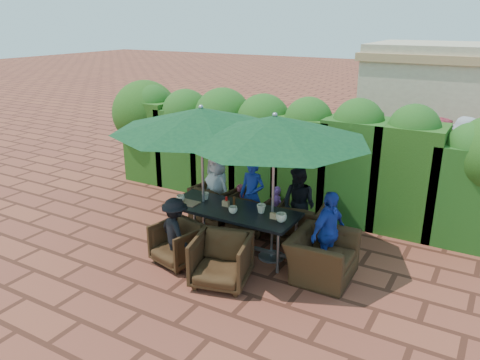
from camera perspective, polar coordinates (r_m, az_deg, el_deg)
The scene contains 31 objects.
ground at distance 8.30m, azimuth -1.62°, elevation -8.15°, with size 80.00×80.00×0.00m, color brown.
dining_table at distance 7.96m, azimuth -0.98°, elevation -4.01°, with size 2.28×0.90×0.75m.
umbrella_left at distance 7.85m, azimuth -4.75°, elevation 7.38°, with size 3.02×3.02×2.46m.
umbrella_right at distance 7.20m, azimuth 4.23°, elevation 6.31°, with size 3.00×3.00×2.46m.
chair_far_left at distance 9.20m, azimuth -2.95°, elevation -2.59°, with size 0.78×0.73×0.81m, color black.
chair_far_mid at distance 8.81m, azimuth 1.58°, elevation -3.68°, with size 0.76×0.71×0.78m, color black.
chair_far_right at distance 8.44m, azimuth 7.46°, elevation -4.86°, with size 0.77×0.72×0.79m, color black.
chair_near_left at distance 7.72m, azimuth -7.56°, elevation -7.49°, with size 0.72×0.67×0.74m, color black.
chair_near_right at distance 7.07m, azimuth -2.31°, elevation -9.51°, with size 0.81×0.76×0.84m, color black.
chair_end_right at distance 7.33m, azimuth 9.99°, elevation -8.32°, with size 1.05×0.69×0.92m, color black.
adult_far_left at distance 9.12m, azimuth -2.79°, elevation -0.99°, with size 0.66×0.39×1.34m, color silver.
adult_far_mid at distance 8.70m, azimuth 1.49°, elevation -1.87°, with size 0.50×0.40×1.38m, color #1E38A5.
adult_far_right at distance 8.35m, azimuth 7.16°, elevation -3.03°, with size 0.65×0.40×1.35m, color black.
adult_near_left at distance 7.57m, azimuth -7.83°, elevation -6.31°, with size 0.73×0.34×1.15m, color black.
adult_end_right at distance 7.37m, azimuth 10.69°, elevation -6.37°, with size 0.79×0.40×1.35m, color #1E38A5.
child_left at distance 9.03m, azimuth -0.05°, elevation -3.00°, with size 0.29×0.24×0.81m, color #CF495B.
child_right at distance 8.69m, azimuth 4.34°, elevation -3.64°, with size 0.32×0.26×0.90m, color #A354B7.
pedestrian_a at distance 11.24m, azimuth 15.78°, elevation 3.63°, with size 1.75×0.62×1.87m, color #267F22.
pedestrian_b at distance 11.00m, azimuth 22.79°, elevation 2.39°, with size 0.88×0.54×1.83m, color #CF495B.
pedestrian_c at distance 11.06m, azimuth 25.35°, elevation 2.22°, with size 1.19×0.55×1.87m, color gray.
cup_a at distance 8.29m, azimuth -7.26°, elevation -2.23°, with size 0.14×0.14×0.11m, color beige.
cup_b at distance 8.34m, azimuth -4.25°, elevation -1.96°, with size 0.13×0.13×0.12m, color beige.
cup_c at distance 7.73m, azimuth -0.86°, elevation -3.66°, with size 0.15×0.15×0.12m, color beige.
cup_d at distance 7.75m, azimuth 2.61°, elevation -3.50°, with size 0.16×0.16×0.15m, color beige.
cup_e at distance 7.44m, azimuth 5.05°, elevation -4.58°, with size 0.18×0.18×0.14m, color beige.
ketchup_bottle at distance 8.02m, azimuth -1.66°, elevation -2.60°, with size 0.04×0.04×0.17m, color #B20C0A.
sauce_bottle at distance 8.01m, azimuth -0.73°, elevation -2.63°, with size 0.04×0.04×0.17m, color #4C230C.
serving_tray at distance 8.20m, azimuth -6.26°, elevation -2.79°, with size 0.35×0.25×0.02m, color #9C6D4B.
number_block_left at distance 8.02m, azimuth -1.76°, elevation -2.89°, with size 0.12×0.06×0.10m, color tan.
number_block_right at distance 7.55m, azimuth 4.15°, elevation -4.39°, with size 0.12×0.06×0.10m, color tan.
hedge_wall at distance 9.84m, azimuth 4.25°, elevation 4.52°, with size 9.10×1.60×2.41m.
Camera 1 is at (3.90, -6.26, 3.81)m, focal length 35.00 mm.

